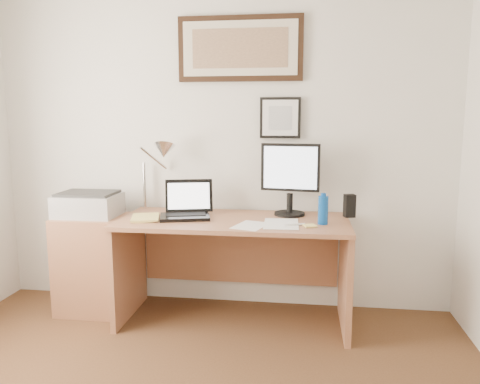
% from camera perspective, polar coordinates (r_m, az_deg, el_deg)
% --- Properties ---
extents(wall_back, '(3.50, 0.02, 2.50)m').
position_cam_1_polar(wall_back, '(3.59, -2.33, 5.83)').
color(wall_back, silver).
rests_on(wall_back, ground).
extents(side_cabinet, '(0.50, 0.40, 0.73)m').
position_cam_1_polar(side_cabinet, '(3.72, -17.36, -8.34)').
color(side_cabinet, '#925B3D').
rests_on(side_cabinet, floor).
extents(water_bottle, '(0.07, 0.07, 0.19)m').
position_cam_1_polar(water_bottle, '(3.15, 10.10, -2.19)').
color(water_bottle, '#0B459A').
rests_on(water_bottle, desk).
extents(bottle_cap, '(0.03, 0.03, 0.02)m').
position_cam_1_polar(bottle_cap, '(3.13, 10.15, -0.31)').
color(bottle_cap, '#0B459A').
rests_on(bottle_cap, water_bottle).
extents(speaker, '(0.09, 0.08, 0.16)m').
position_cam_1_polar(speaker, '(3.42, 13.20, -1.64)').
color(speaker, black).
rests_on(speaker, desk).
extents(paper_sheet_a, '(0.26, 0.31, 0.00)m').
position_cam_1_polar(paper_sheet_a, '(3.08, 1.29, -4.11)').
color(paper_sheet_a, white).
rests_on(paper_sheet_a, desk).
extents(paper_sheet_b, '(0.24, 0.33, 0.00)m').
position_cam_1_polar(paper_sheet_b, '(3.13, 5.04, -3.88)').
color(paper_sheet_b, white).
rests_on(paper_sheet_b, desk).
extents(sticky_pad, '(0.10, 0.10, 0.01)m').
position_cam_1_polar(sticky_pad, '(3.09, 8.51, -4.07)').
color(sticky_pad, '#F7E175').
rests_on(sticky_pad, desk).
extents(marker_pen, '(0.14, 0.06, 0.02)m').
position_cam_1_polar(marker_pen, '(3.09, 6.69, -3.98)').
color(marker_pen, silver).
rests_on(marker_pen, desk).
extents(book, '(0.25, 0.30, 0.02)m').
position_cam_1_polar(book, '(3.35, -13.09, -3.13)').
color(book, '#E2CD6A').
rests_on(book, desk).
extents(desk, '(1.60, 0.70, 0.75)m').
position_cam_1_polar(desk, '(3.41, -0.58, -6.89)').
color(desk, '#925B3D').
rests_on(desk, floor).
extents(laptop, '(0.39, 0.38, 0.26)m').
position_cam_1_polar(laptop, '(3.35, -6.56, -2.08)').
color(laptop, black).
rests_on(laptop, desk).
extents(lcd_monitor, '(0.42, 0.22, 0.52)m').
position_cam_1_polar(lcd_monitor, '(3.37, 6.13, 1.99)').
color(lcd_monitor, black).
rests_on(lcd_monitor, desk).
extents(printer, '(0.44, 0.34, 0.18)m').
position_cam_1_polar(printer, '(3.64, -18.01, -1.42)').
color(printer, '#A8A8AB').
rests_on(printer, side_cabinet).
extents(desk_lamp, '(0.29, 0.27, 0.53)m').
position_cam_1_polar(desk_lamp, '(3.51, -9.47, 4.61)').
color(desk_lamp, silver).
rests_on(desk_lamp, desk).
extents(picture_large, '(0.92, 0.04, 0.47)m').
position_cam_1_polar(picture_large, '(3.57, -0.00, 17.09)').
color(picture_large, black).
rests_on(picture_large, wall_back).
extents(picture_small, '(0.30, 0.03, 0.30)m').
position_cam_1_polar(picture_small, '(3.51, 4.93, 9.00)').
color(picture_small, black).
rests_on(picture_small, wall_back).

